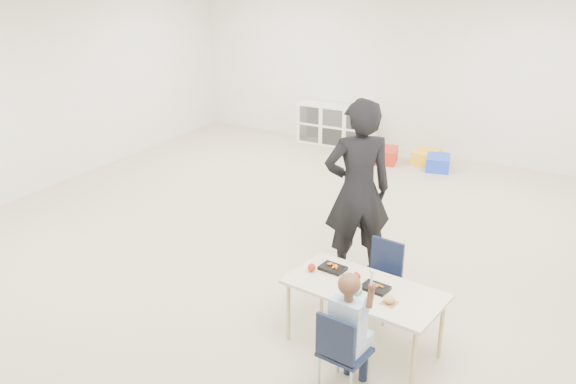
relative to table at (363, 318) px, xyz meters
The scene contains 16 objects.
room 2.17m from the table, 143.12° to the left, with size 9.00×9.02×2.80m.
table is the anchor object (origin of this frame).
chair_near 0.57m from the table, 82.13° to the right, with size 0.35×0.33×0.72m, color black, non-canonical shape.
chair_far 0.57m from the table, 97.87° to the left, with size 0.35×0.33×0.72m, color black, non-canonical shape.
child 0.62m from the table, 82.13° to the right, with size 0.48×0.48×1.13m, color #A0BAD9, non-canonical shape.
lunch_tray_near 0.32m from the table, ahead, with size 0.22×0.16×0.03m, color black.
lunch_tray_far 0.50m from the table, 157.51° to the left, with size 0.22×0.16×0.03m, color black.
milk_carton 0.38m from the table, 97.41° to the right, with size 0.07×0.07×0.10m, color white.
bread_roll 0.44m from the table, 27.03° to the right, with size 0.09×0.09×0.07m, color tan.
apple_near 0.36m from the table, 143.65° to the left, with size 0.07×0.07×0.07m, color #9E220E.
apple_far 0.61m from the table, behind, with size 0.07×0.07×0.07m, color #9E220E.
cubby_shelf 6.04m from the table, 116.52° to the left, with size 1.40×0.40×0.70m, color white.
adult 1.44m from the table, 115.81° to the left, with size 0.70×0.46×1.91m, color black.
bin_red 5.12m from the table, 108.08° to the left, with size 0.37×0.48×0.23m, color red.
bin_yellow 5.20m from the table, 100.80° to the left, with size 0.35×0.45×0.22m, color yellow.
bin_blue 4.97m from the table, 98.36° to the left, with size 0.35×0.45×0.22m, color blue.
Camera 1 is at (3.05, -5.30, 3.18)m, focal length 38.00 mm.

